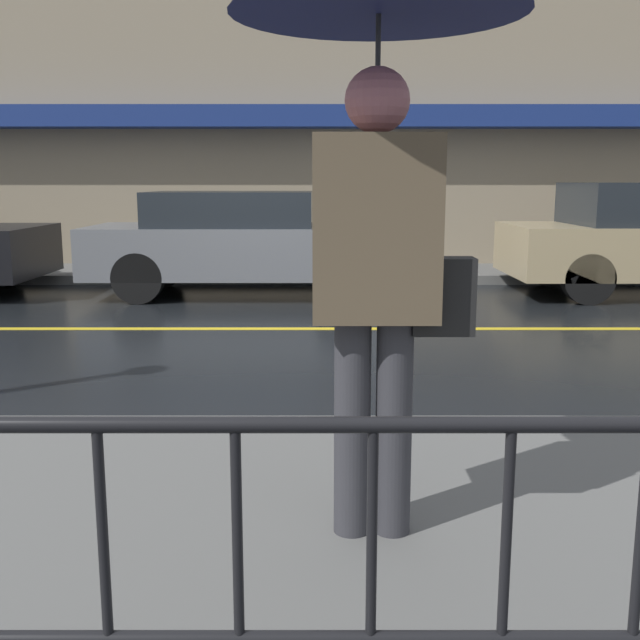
{
  "coord_description": "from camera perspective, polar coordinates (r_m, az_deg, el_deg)",
  "views": [
    {
      "loc": [
        0.47,
        -7.84,
        1.56
      ],
      "look_at": [
        0.49,
        -3.03,
        0.66
      ],
      "focal_mm": 42.0,
      "sensor_mm": 36.0,
      "label": 1
    }
  ],
  "objects": [
    {
      "name": "sidewalk_far",
      "position": [
        12.24,
        -2.36,
        3.57
      ],
      "size": [
        28.0,
        1.73,
        0.14
      ],
      "color": "#60605E",
      "rests_on": "ground_plane"
    },
    {
      "name": "car_grey",
      "position": [
        10.38,
        -6.13,
        5.94
      ],
      "size": [
        4.21,
        1.73,
        1.41
      ],
      "color": "slate",
      "rests_on": "ground_plane"
    },
    {
      "name": "pedestrian",
      "position": [
        2.89,
        4.36,
        17.45
      ],
      "size": [
        1.09,
        1.09,
        2.26
      ],
      "rotation": [
        0.0,
        0.0,
        3.14
      ],
      "color": "#333338",
      "rests_on": "sidewalk_near"
    },
    {
      "name": "lane_marking",
      "position": [
        8.0,
        -3.53,
        -0.66
      ],
      "size": [
        25.2,
        0.12,
        0.01
      ],
      "color": "gold",
      "rests_on": "ground_plane"
    },
    {
      "name": "sidewalk_near",
      "position": [
        3.23,
        -8.94,
        -16.97
      ],
      "size": [
        28.0,
        3.13,
        0.14
      ],
      "color": "#60605E",
      "rests_on": "ground_plane"
    },
    {
      "name": "railing_foreground",
      "position": [
        1.79,
        -16.22,
        -17.85
      ],
      "size": [
        12.0,
        0.04,
        0.93
      ],
      "color": "black",
      "rests_on": "sidewalk_near"
    },
    {
      "name": "ground_plane",
      "position": [
        8.0,
        -3.53,
        -0.68
      ],
      "size": [
        80.0,
        80.0,
        0.0
      ],
      "primitive_type": "plane",
      "color": "black"
    },
    {
      "name": "building_storefront",
      "position": [
        13.17,
        -2.28,
        14.47
      ],
      "size": [
        28.0,
        0.85,
        4.9
      ],
      "color": "gray",
      "rests_on": "ground_plane"
    }
  ]
}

